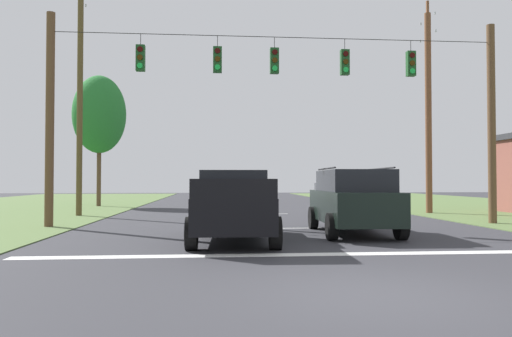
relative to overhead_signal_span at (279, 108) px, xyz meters
The scene contains 14 objects.
ground_plane 11.82m from the overhead_signal_span, 89.94° to the right, with size 120.00×120.00×0.00m, color #333338.
stop_bar_stripe 8.30m from the overhead_signal_span, 89.90° to the right, with size 13.62×0.45×0.01m, color white.
lane_dash_0 4.48m from the overhead_signal_span, 89.35° to the right, with size 0.15×2.50×0.01m, color white.
lane_dash_1 7.68m from the overhead_signal_span, 89.89° to the left, with size 0.15×2.50×0.01m, color white.
lane_dash_2 13.59m from the overhead_signal_span, 89.95° to the left, with size 0.15×2.50×0.01m, color white.
lane_dash_3 20.92m from the overhead_signal_span, 89.97° to the left, with size 0.15×2.50×0.01m, color white.
lane_dash_4 30.98m from the overhead_signal_span, 89.98° to the left, with size 0.15×2.50×0.01m, color white.
overhead_signal_span is the anchor object (origin of this frame).
pickup_truck 5.78m from the overhead_signal_span, 113.41° to the right, with size 2.44×5.47×1.95m.
suv_black 4.85m from the overhead_signal_span, 57.55° to the right, with size 2.38×4.88×2.05m.
distant_car_crossing_white 11.85m from the overhead_signal_span, 67.05° to the left, with size 2.34×4.45×1.52m.
utility_pole_mid_right 10.40m from the overhead_signal_span, 35.26° to the left, with size 0.32×1.88×10.86m.
utility_pole_near_left 10.37m from the overhead_signal_span, 147.71° to the left, with size 0.27×1.88×11.27m.
tree_roadside_right 17.25m from the overhead_signal_span, 124.83° to the left, with size 3.36×3.36×8.44m.
Camera 1 is at (-2.38, -6.88, 1.66)m, focal length 34.16 mm.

